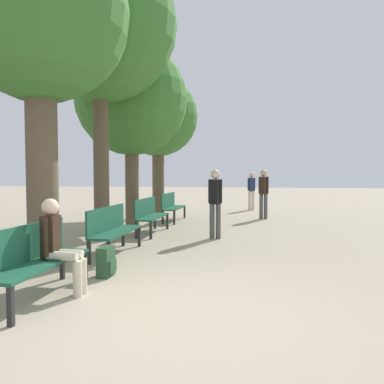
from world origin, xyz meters
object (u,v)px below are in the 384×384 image
Objects in this scene: bench_row_1 at (112,227)px; bench_row_3 at (171,205)px; bench_row_0 at (34,256)px; bench_row_2 at (149,213)px; tree_row_1 at (100,25)px; tree_row_2 at (131,100)px; pedestrian_near at (215,199)px; backpack at (106,262)px; pedestrian_far at (264,191)px; tree_row_0 at (39,17)px; pedestrian_mid at (251,189)px; person_seated at (59,243)px; tree_row_3 at (158,118)px.

bench_row_1 and bench_row_3 have the same top height.
bench_row_0 is 1.00× the size of bench_row_2.
bench_row_2 is at bearing 55.35° from tree_row_1.
bench_row_2 is at bearing -51.14° from tree_row_2.
backpack is at bearing -109.76° from pedestrian_near.
pedestrian_far reaches higher than bench_row_2.
bench_row_1 is 3.92× the size of backpack.
bench_row_2 is 0.26× the size of tree_row_1.
pedestrian_near is (1.33, 3.69, 0.76)m from backpack.
pedestrian_far reaches higher than pedestrian_near.
backpack is (1.36, -0.48, -4.07)m from tree_row_0.
bench_row_0 is 12.73m from pedestrian_mid.
bench_row_0 is at bearing -78.50° from tree_row_1.
backpack is (0.52, -1.55, -0.33)m from bench_row_1.
backpack is (1.36, -5.27, -3.58)m from tree_row_2.
pedestrian_near is at bearing 14.26° from tree_row_1.
person_seated is at bearing -74.61° from tree_row_1.
tree_row_1 is at bearing 90.00° from tree_row_0.
bench_row_1 is at bearing 51.72° from tree_row_0.
tree_row_1 reaches higher than backpack.
tree_row_1 reaches higher than tree_row_2.
person_seated is at bearing -87.34° from bench_row_2.
tree_row_0 reaches higher than pedestrian_mid.
pedestrian_mid is at bearing 59.99° from tree_row_2.
tree_row_3 is at bearing 120.40° from bench_row_3.
bench_row_3 is 0.31× the size of tree_row_0.
bench_row_2 is (0.00, 2.68, 0.00)m from bench_row_1.
bench_row_2 is 4.92m from pedestrian_far.
bench_row_1 is (0.00, 2.68, 0.00)m from bench_row_0.
bench_row_0 is at bearing -108.77° from pedestrian_far.
tree_row_2 is 4.27× the size of person_seated.
tree_row_2 is 4.20m from pedestrian_near.
bench_row_0 is 0.26× the size of tree_row_1.
bench_row_0 is at bearing -62.42° from tree_row_0.
pedestrian_near is at bearing 69.08° from bench_row_0.
pedestrian_mid reaches higher than backpack.
tree_row_2 is at bearing 128.86° from bench_row_2.
backpack is (0.52, 1.14, -0.33)m from bench_row_0.
tree_row_3 is 3.01× the size of pedestrian_far.
person_seated is 0.75× the size of pedestrian_near.
bench_row_2 is 1.04× the size of pedestrian_far.
tree_row_3 is (0.00, 3.07, -0.06)m from tree_row_2.
bench_row_3 is 1.04× the size of pedestrian_far.
pedestrian_far is (2.59, 8.02, 0.78)m from backpack.
tree_row_0 is at bearing -90.00° from tree_row_1.
tree_row_1 is at bearing 101.50° from bench_row_0.
bench_row_3 is at bearing -120.99° from pedestrian_mid.
pedestrian_far is at bearing 34.74° from tree_row_2.
bench_row_1 is 0.33× the size of tree_row_2.
bench_row_3 is 0.26× the size of tree_row_1.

